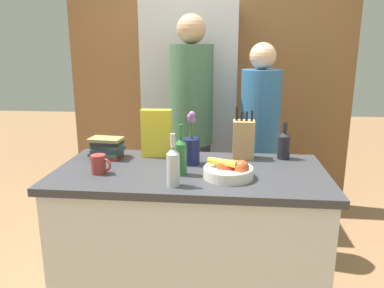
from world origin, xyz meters
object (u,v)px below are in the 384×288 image
coffee_mug (99,164)px  bottle_oil (173,166)px  bottle_vinegar (181,155)px  flower_vase (191,147)px  book_stack (107,148)px  cereal_box (157,133)px  knife_block (243,139)px  bottle_wine (284,144)px  refrigerator (192,117)px  fruit_bowl (229,170)px  person_in_blue (259,139)px  person_at_sink (191,122)px

coffee_mug → bottle_oil: bottle_oil is taller
bottle_vinegar → coffee_mug: bearing=-176.8°
flower_vase → book_stack: flower_vase is taller
coffee_mug → cereal_box: bearing=55.4°
flower_vase → coffee_mug: size_ratio=2.66×
knife_block → bottle_vinegar: knife_block is taller
bottle_oil → bottle_wine: bearing=41.6°
refrigerator → fruit_bowl: bearing=-76.9°
cereal_box → bottle_wine: 0.76m
coffee_mug → bottle_oil: bearing=-19.0°
bottle_vinegar → person_in_blue: size_ratio=0.17×
book_stack → person_at_sink: bearing=54.3°
person_at_sink → fruit_bowl: bearing=-54.5°
bottle_oil → book_stack: bearing=137.3°
knife_block → bottle_wine: bearing=2.9°
bottle_oil → bottle_vinegar: 0.17m
fruit_bowl → knife_block: 0.38m
knife_block → bottle_oil: bearing=-124.3°
knife_block → person_in_blue: 0.54m
book_stack → knife_block: bearing=5.6°
knife_block → person_in_blue: (0.13, 0.51, -0.12)m
cereal_box → book_stack: (-0.29, -0.06, -0.08)m
coffee_mug → person_in_blue: size_ratio=0.07×
refrigerator → knife_block: refrigerator is taller
refrigerator → fruit_bowl: (0.34, -1.45, -0.01)m
knife_block → person_at_sink: person_at_sink is taller
bottle_wine → person_at_sink: 0.80m
bottle_wine → cereal_box: bearing=-177.8°
coffee_mug → person_at_sink: 0.98m
coffee_mug → book_stack: size_ratio=0.55×
refrigerator → person_at_sink: bearing=-84.6°
coffee_mug → person_at_sink: size_ratio=0.06×
knife_block → person_at_sink: size_ratio=0.17×
book_stack → person_in_blue: bearing=32.1°
bottle_vinegar → fruit_bowl: bearing=-4.8°
fruit_bowl → person_at_sink: size_ratio=0.14×
refrigerator → bottle_oil: 1.60m
book_stack → bottle_wine: size_ratio=0.94×
bottle_vinegar → bottle_wine: size_ratio=1.20×
knife_block → cereal_box: knife_block is taller
cereal_box → book_stack: size_ratio=1.37×
cereal_box → bottle_oil: (0.17, -0.49, -0.04)m
person_at_sink → person_in_blue: 0.51m
knife_block → bottle_vinegar: size_ratio=1.15×
person_in_blue → bottle_vinegar: bearing=-146.2°
fruit_bowl → bottle_vinegar: 0.26m
person_in_blue → knife_block: bearing=-132.3°
fruit_bowl → cereal_box: cereal_box is taller
book_stack → bottle_wine: bottle_wine is taller
bottle_oil → bottle_wine: size_ratio=1.15×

